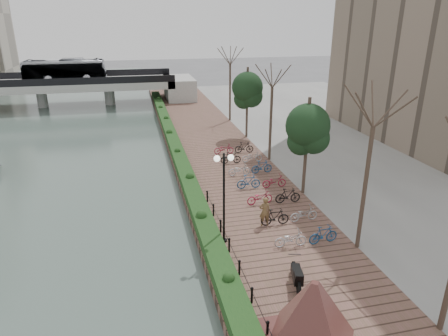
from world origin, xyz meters
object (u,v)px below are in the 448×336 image
object	(u,v)px
lamppost	(224,179)
pedestrian	(265,212)
motorcycle	(296,274)
granite_monument	(312,318)

from	to	relation	value
lamppost	pedestrian	world-z (taller)	lamppost
lamppost	motorcycle	bearing A→B (deg)	-62.12
granite_monument	pedestrian	size ratio (longest dim) A/B	2.67
pedestrian	lamppost	bearing A→B (deg)	28.58
lamppost	motorcycle	size ratio (longest dim) A/B	2.74
pedestrian	granite_monument	bearing A→B (deg)	86.21
lamppost	motorcycle	world-z (taller)	lamppost
motorcycle	pedestrian	distance (m)	5.51
pedestrian	motorcycle	bearing A→B (deg)	91.15
granite_monument	pedestrian	bearing A→B (deg)	81.50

